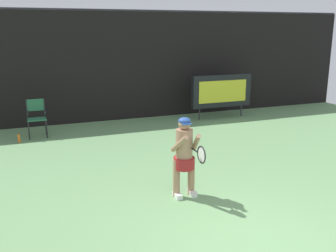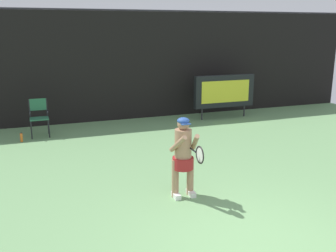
{
  "view_description": "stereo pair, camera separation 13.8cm",
  "coord_description": "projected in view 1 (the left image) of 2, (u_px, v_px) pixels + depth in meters",
  "views": [
    {
      "loc": [
        -3.03,
        -4.22,
        3.05
      ],
      "look_at": [
        -0.21,
        3.15,
        1.05
      ],
      "focal_mm": 41.25,
      "sensor_mm": 36.0,
      "label": 1
    },
    {
      "loc": [
        -2.9,
        -4.27,
        3.05
      ],
      "look_at": [
        -0.21,
        3.15,
        1.05
      ],
      "focal_mm": 41.25,
      "sensor_mm": 36.0,
      "label": 2
    }
  ],
  "objects": [
    {
      "name": "tennis_player",
      "position": [
        184.0,
        154.0,
        7.05
      ],
      "size": [
        0.52,
        0.59,
        1.51
      ],
      "color": "white",
      "rests_on": "ground"
    },
    {
      "name": "tennis_racket",
      "position": [
        201.0,
        154.0,
        6.6
      ],
      "size": [
        0.03,
        0.6,
        0.31
      ],
      "rotation": [
        0.0,
        0.0,
        -0.02
      ],
      "color": "black"
    },
    {
      "name": "scoreboard",
      "position": [
        221.0,
        91.0,
        13.3
      ],
      "size": [
        2.2,
        0.21,
        1.5
      ],
      "color": "black",
      "rests_on": "ground"
    },
    {
      "name": "backdrop_screen",
      "position": [
        117.0,
        67.0,
        12.87
      ],
      "size": [
        18.0,
        0.12,
        3.66
      ],
      "color": "black",
      "rests_on": "ground"
    },
    {
      "name": "ground",
      "position": [
        266.0,
        251.0,
        5.46
      ],
      "size": [
        18.0,
        22.0,
        0.03
      ],
      "color": "#68955F"
    },
    {
      "name": "umpire_chair",
      "position": [
        36.0,
        116.0,
        11.04
      ],
      "size": [
        0.52,
        0.44,
        1.08
      ],
      "color": "black",
      "rests_on": "ground"
    },
    {
      "name": "water_bottle",
      "position": [
        19.0,
        138.0,
        10.58
      ],
      "size": [
        0.07,
        0.07,
        0.27
      ],
      "color": "orange",
      "rests_on": "ground"
    }
  ]
}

